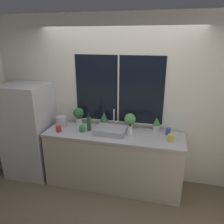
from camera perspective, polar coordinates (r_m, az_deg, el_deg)
ground_plane at (r=3.65m, az=-0.91°, el=-20.89°), size 14.00×14.00×0.00m
wall_back at (r=3.61m, az=1.77°, el=3.06°), size 8.00×0.09×2.70m
wall_left at (r=5.20m, az=-20.27°, el=6.78°), size 0.06×7.00×2.70m
counter at (r=3.63m, az=0.33°, el=-12.23°), size 2.16×0.64×0.92m
refrigerator at (r=4.06m, az=-20.84°, el=-4.51°), size 0.75×0.70×1.62m
sink at (r=3.41m, az=-0.31°, el=-4.76°), size 0.47×0.41×0.32m
potted_plant_far_left at (r=3.75m, az=-8.70°, el=-0.63°), size 0.18×0.18×0.29m
potted_plant_center_left at (r=3.63m, az=-2.08°, el=-1.83°), size 0.14×0.14×0.25m
potted_plant_center_right at (r=3.53m, az=4.72°, el=-2.03°), size 0.18×0.18×0.26m
potted_plant_far_right at (r=3.50m, az=11.52°, el=-3.06°), size 0.12×0.12×0.24m
soap_bottle at (r=3.33m, az=4.77°, el=-4.83°), size 0.07×0.07×0.18m
bottle_tall at (r=3.49m, az=-6.06°, el=-2.97°), size 0.06×0.06×0.29m
mug_red at (r=3.56m, az=-13.75°, el=-4.24°), size 0.08×0.08×0.10m
mug_blue at (r=3.46m, az=14.42°, el=-4.95°), size 0.08×0.08×0.10m
mug_yellow at (r=3.27m, az=15.07°, el=-6.51°), size 0.08×0.08×0.10m
mug_green at (r=3.49m, az=-7.84°, el=-4.39°), size 0.09×0.09×0.09m
kettle at (r=3.77m, az=-13.14°, el=-2.27°), size 0.18×0.18×0.18m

